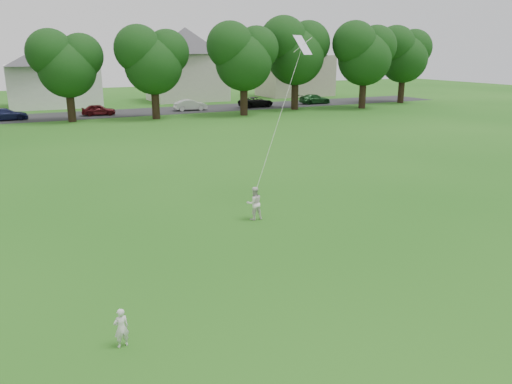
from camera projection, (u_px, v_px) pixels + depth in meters
name	position (u px, v px, depth m)	size (l,w,h in m)	color
ground	(246.00, 304.00, 12.67)	(160.00, 160.00, 0.00)	#1D5814
street	(65.00, 116.00, 48.92)	(90.00, 7.00, 0.01)	#2D2D30
toddler	(121.00, 328.00, 10.75)	(0.33, 0.22, 0.91)	silver
older_boy	(254.00, 203.00, 18.86)	(0.63, 0.49, 1.29)	white
kite	(279.00, 118.00, 19.36)	(2.02, 1.28, 6.46)	white
tree_row	(137.00, 53.00, 45.00)	(81.30, 8.49, 9.98)	black
parked_cars	(56.00, 111.00, 47.55)	(62.46, 2.42, 1.29)	black
house_row	(67.00, 61.00, 56.90)	(77.19, 13.97, 10.59)	beige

